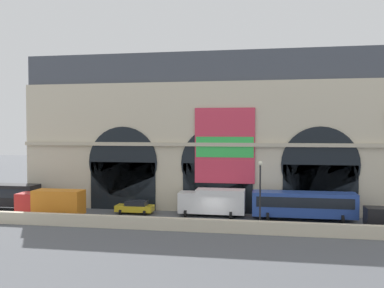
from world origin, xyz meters
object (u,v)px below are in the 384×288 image
(car_midwest, at_px, (135,207))
(street_lamp_quayside, at_px, (260,187))
(bus_mideast, at_px, (303,204))
(box_truck_west, at_px, (51,202))
(box_truck_center, at_px, (213,201))

(car_midwest, distance_m, street_lamp_quayside, 16.21)
(bus_mideast, bearing_deg, street_lamp_quayside, -128.45)
(box_truck_west, xyz_separation_m, car_midwest, (8.66, 3.58, -0.90))
(box_truck_center, height_order, bus_mideast, box_truck_center)
(car_midwest, distance_m, box_truck_center, 9.21)
(box_truck_west, relative_size, car_midwest, 1.70)
(box_truck_center, bearing_deg, car_midwest, -179.40)
(box_truck_west, relative_size, box_truck_center, 1.00)
(box_truck_west, height_order, car_midwest, box_truck_west)
(box_truck_west, distance_m, bus_mideast, 28.01)
(car_midwest, bearing_deg, street_lamp_quayside, -23.22)
(box_truck_center, height_order, street_lamp_quayside, street_lamp_quayside)
(box_truck_center, xyz_separation_m, bus_mideast, (10.00, -0.48, 0.08))
(box_truck_center, bearing_deg, bus_mideast, -2.76)
(bus_mideast, height_order, street_lamp_quayside, street_lamp_quayside)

